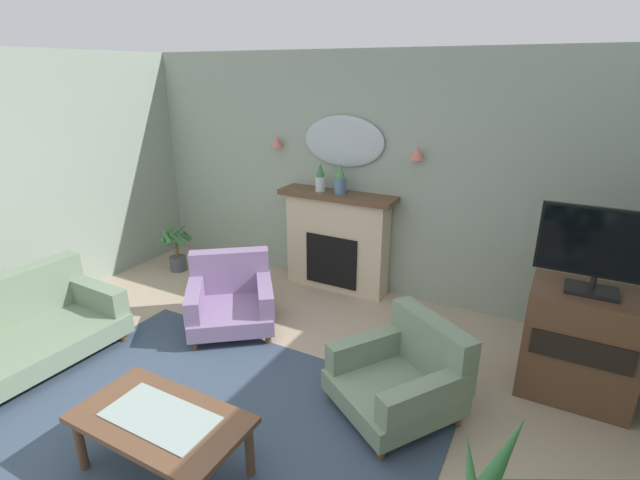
{
  "coord_description": "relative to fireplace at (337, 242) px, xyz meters",
  "views": [
    {
      "loc": [
        2.02,
        -1.75,
        2.46
      ],
      "look_at": [
        0.11,
        1.78,
        0.99
      ],
      "focal_mm": 26.23,
      "sensor_mm": 36.0,
      "label": 1
    }
  ],
  "objects": [
    {
      "name": "floor",
      "position": [
        0.23,
        -2.81,
        -0.62
      ],
      "size": [
        6.71,
        6.96,
        0.1
      ],
      "primitive_type": "cube",
      "color": "tan",
      "rests_on": "ground"
    },
    {
      "name": "wall_back",
      "position": [
        0.23,
        0.22,
        0.76
      ],
      "size": [
        6.71,
        0.1,
        2.66
      ],
      "primitive_type": "cube",
      "color": "#93A393",
      "rests_on": "ground"
    },
    {
      "name": "patterned_rug",
      "position": [
        0.23,
        -2.61,
        -0.56
      ],
      "size": [
        3.2,
        2.4,
        0.01
      ],
      "primitive_type": "cube",
      "color": "#38475B",
      "rests_on": "ground"
    },
    {
      "name": "fireplace",
      "position": [
        0.0,
        0.0,
        0.0
      ],
      "size": [
        1.36,
        0.36,
        1.16
      ],
      "color": "beige",
      "rests_on": "ground"
    },
    {
      "name": "mantel_vase_left",
      "position": [
        -0.2,
        -0.03,
        0.74
      ],
      "size": [
        0.11,
        0.11,
        0.33
      ],
      "color": "silver",
      "rests_on": "fireplace"
    },
    {
      "name": "mantel_vase_centre",
      "position": [
        0.05,
        -0.03,
        0.74
      ],
      "size": [
        0.13,
        0.13,
        0.34
      ],
      "color": "#4C7093",
      "rests_on": "fireplace"
    },
    {
      "name": "wall_mirror",
      "position": [
        -0.0,
        0.14,
        1.14
      ],
      "size": [
        0.96,
        0.06,
        0.56
      ],
      "primitive_type": "ellipsoid",
      "color": "#B2BCC6"
    },
    {
      "name": "wall_sconce_left",
      "position": [
        -0.85,
        0.09,
        1.09
      ],
      "size": [
        0.14,
        0.14,
        0.14
      ],
      "primitive_type": "cone",
      "color": "#D17066"
    },
    {
      "name": "wall_sconce_right",
      "position": [
        0.85,
        0.09,
        1.09
      ],
      "size": [
        0.14,
        0.14,
        0.14
      ],
      "primitive_type": "cone",
      "color": "#D17066"
    },
    {
      "name": "coffee_table",
      "position": [
        0.27,
        -2.98,
        -0.19
      ],
      "size": [
        1.1,
        0.6,
        0.45
      ],
      "color": "brown",
      "rests_on": "ground"
    },
    {
      "name": "floral_couch",
      "position": [
        -1.74,
        -2.8,
        -0.25
      ],
      "size": [
        0.92,
        1.75,
        0.76
      ],
      "color": "gray",
      "rests_on": "ground"
    },
    {
      "name": "armchair_by_coffee_table",
      "position": [
        1.4,
        -1.67,
        -0.27
      ],
      "size": [
        1.12,
        1.13,
        0.71
      ],
      "color": "gray",
      "rests_on": "ground"
    },
    {
      "name": "armchair_beside_couch",
      "position": [
        -0.55,
        -1.28,
        -0.27
      ],
      "size": [
        1.13,
        1.14,
        0.71
      ],
      "color": "gray",
      "rests_on": "ground"
    },
    {
      "name": "tv_cabinet",
      "position": [
        2.53,
        -0.83,
        -0.12
      ],
      "size": [
        0.8,
        0.58,
        0.9
      ],
      "color": "brown",
      "rests_on": "ground"
    },
    {
      "name": "tv_flatscreen",
      "position": [
        2.53,
        -0.85,
        0.68
      ],
      "size": [
        0.84,
        0.24,
        0.65
      ],
      "color": "black",
      "rests_on": "tv_cabinet"
    },
    {
      "name": "potted_plant_small_fern",
      "position": [
        -2.03,
        -0.53,
        -0.23
      ],
      "size": [
        0.41,
        0.41,
        0.64
      ],
      "color": "#474C56",
      "rests_on": "ground"
    }
  ]
}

